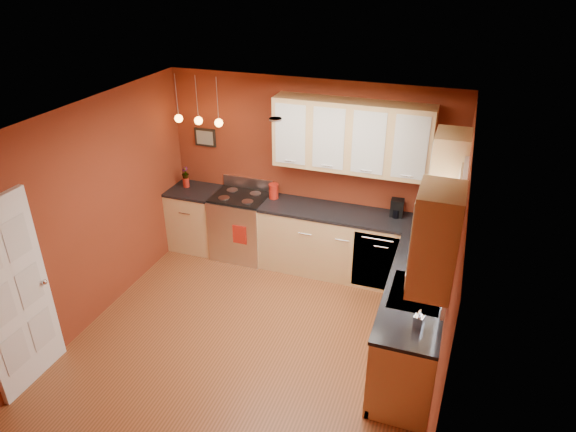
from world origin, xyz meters
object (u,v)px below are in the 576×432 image
(gas_range, at_px, (241,225))
(sink, at_px, (416,294))
(red_canister, at_px, (274,191))
(soap_pump, at_px, (419,319))
(coffee_maker, at_px, (397,209))

(gas_range, bearing_deg, sink, -29.78)
(gas_range, relative_size, sink, 1.59)
(sink, bearing_deg, red_canister, 143.17)
(gas_range, relative_size, red_canister, 5.25)
(sink, relative_size, soap_pump, 3.65)
(gas_range, bearing_deg, coffee_maker, 3.31)
(gas_range, bearing_deg, soap_pump, -37.19)
(coffee_maker, bearing_deg, gas_range, -178.71)
(gas_range, bearing_deg, red_canister, 13.31)
(coffee_maker, relative_size, soap_pump, 1.23)
(gas_range, distance_m, sink, 3.05)
(gas_range, xyz_separation_m, sink, (2.62, -1.50, 0.43))
(sink, xyz_separation_m, red_canister, (-2.15, 1.61, 0.13))
(coffee_maker, distance_m, soap_pump, 2.24)
(gas_range, xyz_separation_m, coffee_maker, (2.17, 0.13, 0.57))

